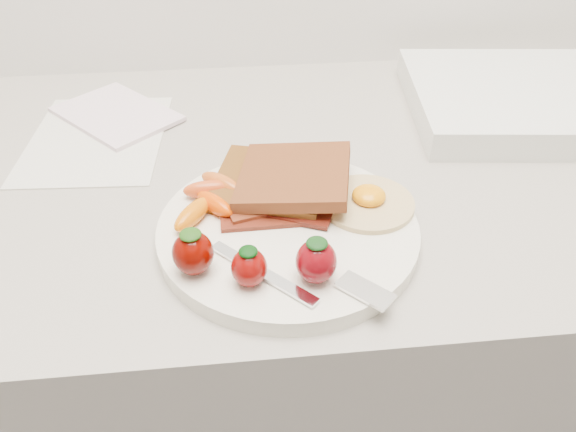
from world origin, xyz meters
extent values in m
cube|color=gray|center=(0.00, 1.70, 0.45)|extent=(2.00, 0.60, 0.90)
cylinder|color=white|center=(-0.02, 1.55, 0.91)|extent=(0.27, 0.27, 0.02)
cube|color=#51230A|center=(-0.04, 1.62, 0.93)|extent=(0.15, 0.15, 0.01)
cube|color=#4F2012|center=(-0.01, 1.61, 0.94)|extent=(0.14, 0.14, 0.03)
cylinder|color=#F9F3B7|center=(0.06, 1.58, 0.92)|extent=(0.13, 0.13, 0.01)
ellipsoid|color=orange|center=(0.07, 1.58, 0.93)|extent=(0.05, 0.05, 0.02)
cube|color=#421407|center=(-0.04, 1.56, 0.92)|extent=(0.10, 0.03, 0.00)
cube|color=#380505|center=(-0.03, 1.57, 0.92)|extent=(0.10, 0.06, 0.00)
cube|color=#4F1710|center=(-0.03, 1.58, 0.92)|extent=(0.10, 0.05, 0.00)
ellipsoid|color=#CD4817|center=(-0.11, 1.61, 0.93)|extent=(0.05, 0.02, 0.02)
ellipsoid|color=#E74500|center=(-0.10, 1.58, 0.93)|extent=(0.05, 0.05, 0.02)
ellipsoid|color=orange|center=(-0.12, 1.57, 0.93)|extent=(0.05, 0.06, 0.02)
ellipsoid|color=#C35418|center=(-0.09, 1.62, 0.93)|extent=(0.06, 0.05, 0.02)
ellipsoid|color=#560500|center=(-0.12, 1.49, 0.94)|extent=(0.04, 0.04, 0.04)
ellipsoid|color=#1C460E|center=(-0.12, 1.49, 0.96)|extent=(0.02, 0.02, 0.01)
ellipsoid|color=#700705|center=(-0.07, 1.47, 0.94)|extent=(0.03, 0.03, 0.04)
ellipsoid|color=black|center=(-0.07, 1.47, 0.96)|extent=(0.02, 0.02, 0.01)
ellipsoid|color=#68050C|center=(-0.01, 1.47, 0.94)|extent=(0.04, 0.04, 0.04)
ellipsoid|color=#0E340E|center=(-0.01, 1.47, 0.96)|extent=(0.02, 0.02, 0.01)
cube|color=white|center=(-0.06, 1.48, 0.92)|extent=(0.10, 0.10, 0.00)
cube|color=white|center=(0.03, 1.45, 0.92)|extent=(0.05, 0.05, 0.00)
cube|color=silver|center=(-0.26, 1.78, 0.90)|extent=(0.19, 0.24, 0.00)
cube|color=silver|center=(-0.24, 1.84, 0.91)|extent=(0.20, 0.20, 0.01)
cube|color=white|center=(0.35, 1.80, 0.92)|extent=(0.37, 0.31, 0.04)
camera|label=1|loc=(-0.07, 1.11, 1.28)|focal=35.00mm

